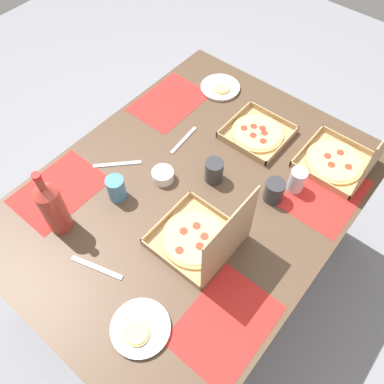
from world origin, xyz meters
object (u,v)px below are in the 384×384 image
(cup_dark, at_px, (116,188))
(pizza_box_corner_left, at_px, (344,160))
(pizza_box_edge_far, at_px, (257,133))
(plate_middle, at_px, (140,329))
(cup_red, at_px, (297,180))
(cup_spare, at_px, (214,171))
(plate_far_right, at_px, (220,88))
(soda_bottle, at_px, (52,207))
(pizza_box_center, at_px, (202,239))
(condiment_bowl, at_px, (163,175))
(cup_clear_left, at_px, (274,191))

(cup_dark, bearing_deg, pizza_box_corner_left, 138.67)
(pizza_box_edge_far, height_order, plate_middle, pizza_box_edge_far)
(cup_red, height_order, cup_spare, cup_red)
(plate_far_right, bearing_deg, soda_bottle, 0.12)
(pizza_box_edge_far, height_order, soda_bottle, soda_bottle)
(pizza_box_edge_far, bearing_deg, cup_dark, -20.94)
(pizza_box_center, xyz_separation_m, condiment_bowl, (-0.14, -0.32, -0.03))
(cup_spare, bearing_deg, pizza_box_corner_left, 135.85)
(pizza_box_corner_left, xyz_separation_m, condiment_bowl, (0.53, -0.55, -0.03))
(pizza_box_corner_left, distance_m, cup_clear_left, 0.35)
(pizza_box_corner_left, xyz_separation_m, cup_clear_left, (0.32, -0.14, -0.00))
(pizza_box_center, relative_size, cup_red, 3.00)
(pizza_box_center, height_order, pizza_box_corner_left, pizza_box_center)
(cup_clear_left, bearing_deg, pizza_box_edge_far, -135.54)
(cup_dark, xyz_separation_m, condiment_bowl, (-0.18, 0.08, -0.03))
(cup_red, bearing_deg, pizza_box_center, -16.28)
(soda_bottle, bearing_deg, cup_dark, 163.26)
(condiment_bowl, bearing_deg, pizza_box_corner_left, 134.19)
(pizza_box_corner_left, distance_m, plate_middle, 1.07)
(pizza_box_center, distance_m, cup_dark, 0.41)
(plate_middle, bearing_deg, cup_clear_left, 176.28)
(pizza_box_edge_far, xyz_separation_m, soda_bottle, (0.88, -0.32, 0.12))
(pizza_box_center, bearing_deg, soda_bottle, -59.48)
(cup_red, height_order, cup_dark, same)
(pizza_box_edge_far, relative_size, plate_middle, 1.34)
(pizza_box_center, height_order, soda_bottle, pizza_box_center)
(plate_far_right, bearing_deg, pizza_box_edge_far, 65.96)
(cup_clear_left, height_order, cup_dark, cup_dark)
(cup_spare, bearing_deg, cup_red, 121.04)
(plate_middle, xyz_separation_m, cup_clear_left, (-0.73, 0.05, 0.04))
(pizza_box_corner_left, relative_size, cup_red, 2.91)
(cup_spare, bearing_deg, plate_far_right, -145.67)
(cup_red, xyz_separation_m, condiment_bowl, (0.31, -0.45, -0.03))
(pizza_box_center, height_order, cup_dark, pizza_box_center)
(pizza_box_edge_far, relative_size, pizza_box_corner_left, 0.85)
(pizza_box_center, relative_size, cup_dark, 3.02)
(pizza_box_corner_left, bearing_deg, plate_far_right, -95.73)
(plate_middle, bearing_deg, cup_dark, -126.73)
(pizza_box_edge_far, distance_m, soda_bottle, 0.94)
(pizza_box_center, bearing_deg, plate_far_right, -147.33)
(pizza_box_corner_left, distance_m, cup_dark, 0.96)
(plate_far_right, height_order, condiment_bowl, condiment_bowl)
(pizza_box_center, relative_size, condiment_bowl, 3.53)
(soda_bottle, height_order, cup_spare, soda_bottle)
(plate_far_right, bearing_deg, plate_middle, 24.79)
(cup_red, bearing_deg, plate_middle, -6.34)
(cup_clear_left, distance_m, cup_dark, 0.63)
(cup_clear_left, bearing_deg, cup_dark, -51.11)
(soda_bottle, height_order, cup_clear_left, soda_bottle)
(cup_clear_left, xyz_separation_m, cup_red, (-0.10, 0.04, 0.01))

